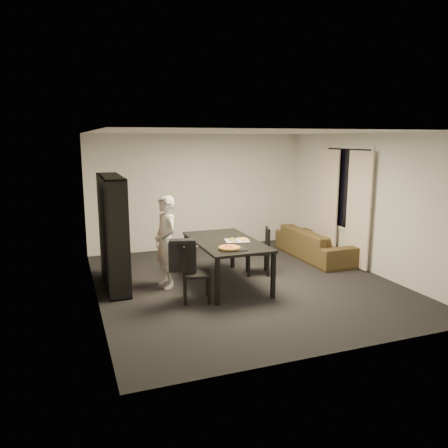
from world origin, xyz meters
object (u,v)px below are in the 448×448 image
object	(u,v)px
baking_tray	(233,249)
sofa	(315,244)
dining_table	(226,245)
chair_left	(191,269)
person	(166,242)
pepperoni_pizza	(229,248)
bookshelf	(113,232)
chair_right	(262,248)

from	to	relation	value
baking_tray	sofa	xyz separation A→B (m)	(2.48, 1.53, -0.48)
dining_table	chair_left	distance (m)	0.99
dining_table	baking_tray	bearing A→B (deg)	-100.41
chair_left	person	world-z (taller)	person
person	pepperoni_pizza	bearing A→B (deg)	34.15
person	bookshelf	bearing A→B (deg)	-124.31
baking_tray	person	bearing A→B (deg)	138.08
person	sofa	world-z (taller)	person
chair_left	dining_table	bearing A→B (deg)	-41.27
bookshelf	pepperoni_pizza	xyz separation A→B (m)	(1.67, -1.13, -0.15)
bookshelf	baking_tray	world-z (taller)	bookshelf
chair_right	sofa	xyz separation A→B (m)	(1.54, 0.63, -0.20)
bookshelf	sofa	distance (m)	4.27
pepperoni_pizza	sofa	bearing A→B (deg)	31.07
baking_tray	bookshelf	bearing A→B (deg)	146.52
bookshelf	baking_tray	xyz separation A→B (m)	(1.72, -1.14, -0.17)
person	sofa	xyz separation A→B (m)	(3.38, 0.73, -0.48)
chair_right	sofa	size ratio (longest dim) A/B	0.42
baking_tray	dining_table	bearing A→B (deg)	79.59
person	baking_tray	xyz separation A→B (m)	(0.89, -0.80, -0.00)
bookshelf	dining_table	bearing A→B (deg)	-17.05
chair_left	baking_tray	world-z (taller)	chair_left
chair_left	sofa	xyz separation A→B (m)	(3.17, 1.52, -0.22)
dining_table	chair_right	size ratio (longest dim) A/B	2.11
person	baking_tray	world-z (taller)	person
chair_left	person	size ratio (longest dim) A/B	0.58
bookshelf	dining_table	distance (m)	1.92
bookshelf	chair_left	world-z (taller)	bookshelf
sofa	person	bearing A→B (deg)	102.13
dining_table	person	world-z (taller)	person
chair_left	chair_right	world-z (taller)	chair_left
chair_left	pepperoni_pizza	xyz separation A→B (m)	(0.64, -0.01, 0.28)
chair_right	person	distance (m)	1.86
person	sofa	distance (m)	3.49
person	sofa	size ratio (longest dim) A/B	0.75
dining_table	chair_right	bearing A→B (deg)	20.86
chair_right	baking_tray	bearing A→B (deg)	-28.39
chair_left	pepperoni_pizza	world-z (taller)	chair_left
chair_right	baking_tray	xyz separation A→B (m)	(-0.94, -0.90, 0.28)
dining_table	pepperoni_pizza	bearing A→B (deg)	-105.25
chair_left	pepperoni_pizza	size ratio (longest dim) A/B	2.62
baking_tray	pepperoni_pizza	size ratio (longest dim) A/B	1.14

